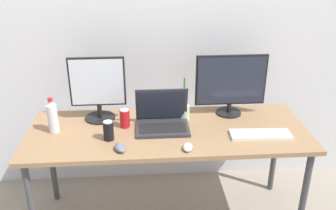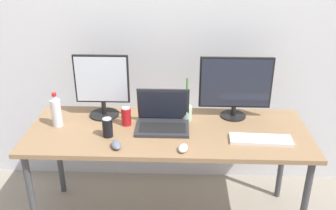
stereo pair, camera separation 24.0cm
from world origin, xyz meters
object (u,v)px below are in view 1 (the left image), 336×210
(work_desk, at_px, (168,138))
(bamboo_vase, at_px, (184,111))
(water_bottle, at_px, (52,116))
(soda_can_near_keyboard, at_px, (108,131))
(monitor_left, at_px, (98,88))
(laptop_silver, at_px, (162,119))
(keyboard_main, at_px, (260,135))
(monitor_center, at_px, (231,83))
(mouse_by_keyboard, at_px, (120,148))
(soda_can_by_laptop, at_px, (125,118))
(mouse_by_laptop, at_px, (188,147))

(work_desk, distance_m, bamboo_vase, 0.23)
(water_bottle, bearing_deg, soda_can_near_keyboard, -19.60)
(work_desk, height_order, monitor_left, monitor_left)
(work_desk, height_order, laptop_silver, laptop_silver)
(soda_can_near_keyboard, bearing_deg, keyboard_main, -1.58)
(monitor_center, xyz_separation_m, mouse_by_keyboard, (-0.76, -0.45, -0.22))
(water_bottle, distance_m, soda_can_by_laptop, 0.47)
(laptop_silver, xyz_separation_m, mouse_by_keyboard, (-0.27, -0.28, -0.04))
(water_bottle, height_order, bamboo_vase, bamboo_vase)
(work_desk, bearing_deg, water_bottle, 177.75)
(monitor_center, xyz_separation_m, bamboo_vase, (-0.33, -0.06, -0.17))
(bamboo_vase, bearing_deg, soda_can_by_laptop, -167.79)
(water_bottle, xyz_separation_m, soda_can_near_keyboard, (0.36, -0.13, -0.05))
(keyboard_main, xyz_separation_m, soda_can_by_laptop, (-0.87, 0.19, 0.05))
(work_desk, xyz_separation_m, monitor_left, (-0.46, 0.20, 0.30))
(laptop_silver, height_order, soda_can_by_laptop, laptop_silver)
(laptop_silver, xyz_separation_m, water_bottle, (-0.71, -0.01, 0.05))
(laptop_silver, bearing_deg, mouse_by_laptop, -65.61)
(soda_can_near_keyboard, relative_size, soda_can_by_laptop, 1.00)
(monitor_center, distance_m, keyboard_main, 0.43)
(soda_can_near_keyboard, bearing_deg, water_bottle, 160.40)
(monitor_center, xyz_separation_m, water_bottle, (-1.20, -0.18, -0.13))
(mouse_by_keyboard, relative_size, bamboo_vase, 0.34)
(work_desk, relative_size, monitor_left, 4.15)
(mouse_by_keyboard, bearing_deg, mouse_by_laptop, -21.82)
(laptop_silver, bearing_deg, bamboo_vase, 34.24)
(work_desk, relative_size, soda_can_near_keyboard, 14.72)
(laptop_silver, distance_m, water_bottle, 0.71)
(monitor_left, bearing_deg, water_bottle, -148.99)
(laptop_silver, distance_m, mouse_by_laptop, 0.33)
(work_desk, bearing_deg, monitor_center, 25.13)
(soda_can_near_keyboard, height_order, bamboo_vase, bamboo_vase)
(monitor_left, bearing_deg, soda_can_near_keyboard, -74.62)
(water_bottle, bearing_deg, work_desk, -2.25)
(monitor_center, bearing_deg, bamboo_vase, -169.29)
(mouse_by_keyboard, bearing_deg, laptop_silver, 27.09)
(keyboard_main, bearing_deg, laptop_silver, 167.70)
(monitor_left, relative_size, keyboard_main, 1.16)
(work_desk, relative_size, laptop_silver, 5.33)
(work_desk, relative_size, water_bottle, 7.74)
(mouse_by_keyboard, bearing_deg, water_bottle, 129.80)
(keyboard_main, bearing_deg, mouse_by_laptop, -162.07)
(soda_can_near_keyboard, distance_m, soda_can_by_laptop, 0.19)
(keyboard_main, distance_m, mouse_by_keyboard, 0.90)
(monitor_left, relative_size, monitor_center, 0.90)
(laptop_silver, bearing_deg, keyboard_main, -15.24)
(laptop_silver, relative_size, keyboard_main, 0.90)
(keyboard_main, bearing_deg, soda_can_by_laptop, 170.65)
(laptop_silver, height_order, water_bottle, laptop_silver)
(work_desk, xyz_separation_m, laptop_silver, (-0.04, 0.04, 0.12))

